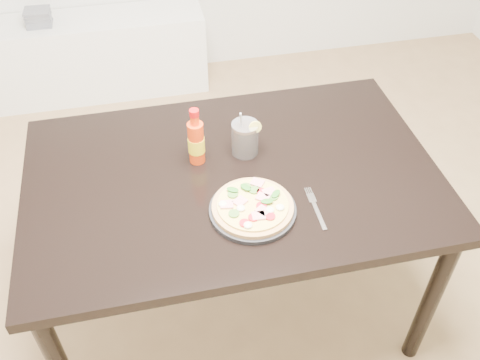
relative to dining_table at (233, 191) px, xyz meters
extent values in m
plane|color=#9E7A51|center=(0.27, -0.30, -0.67)|extent=(4.50, 4.50, 0.00)
cube|color=black|center=(0.00, 0.00, 0.06)|extent=(1.40, 0.90, 0.04)
cylinder|color=black|center=(0.64, -0.39, -0.31)|extent=(0.06, 0.06, 0.71)
cylinder|color=black|center=(-0.64, 0.39, -0.31)|extent=(0.06, 0.06, 0.71)
cylinder|color=black|center=(0.64, 0.39, -0.31)|extent=(0.06, 0.06, 0.71)
cylinder|color=black|center=(0.03, -0.19, 0.09)|extent=(0.28, 0.28, 0.02)
cylinder|color=tan|center=(0.03, -0.19, 0.11)|extent=(0.26, 0.26, 0.01)
cylinder|color=#F2E669|center=(0.03, -0.19, 0.12)|extent=(0.22, 0.22, 0.01)
cube|color=pink|center=(0.06, -0.17, 0.12)|extent=(0.05, 0.05, 0.01)
cube|color=pink|center=(-0.05, -0.18, 0.12)|extent=(0.05, 0.04, 0.01)
cube|color=pink|center=(0.06, -0.10, 0.12)|extent=(0.05, 0.05, 0.01)
cube|color=pink|center=(0.03, -0.25, 0.12)|extent=(0.04, 0.04, 0.01)
cube|color=pink|center=(0.09, -0.15, 0.12)|extent=(0.05, 0.04, 0.01)
cube|color=pink|center=(0.05, -0.23, 0.12)|extent=(0.05, 0.05, 0.01)
cube|color=pink|center=(-0.01, -0.17, 0.12)|extent=(0.05, 0.05, 0.01)
cylinder|color=red|center=(0.01, -0.25, 0.12)|extent=(0.03, 0.03, 0.01)
cylinder|color=red|center=(0.06, -0.15, 0.12)|extent=(0.03, 0.03, 0.01)
cylinder|color=red|center=(-0.02, -0.27, 0.12)|extent=(0.03, 0.03, 0.01)
cylinder|color=red|center=(0.05, -0.21, 0.12)|extent=(0.03, 0.03, 0.01)
cylinder|color=red|center=(0.06, -0.26, 0.12)|extent=(0.03, 0.03, 0.01)
cylinder|color=#477928|center=(-0.04, -0.22, 0.12)|extent=(0.03, 0.03, 0.01)
cylinder|color=#477928|center=(0.02, -0.11, 0.12)|extent=(0.03, 0.03, 0.01)
cylinder|color=#477928|center=(-0.03, -0.14, 0.12)|extent=(0.03, 0.03, 0.01)
cylinder|color=#477928|center=(0.04, -0.13, 0.12)|extent=(0.03, 0.03, 0.01)
cylinder|color=#477928|center=(0.09, -0.18, 0.12)|extent=(0.03, 0.03, 0.01)
ellipsoid|color=white|center=(-0.02, -0.20, 0.12)|extent=(0.03, 0.03, 0.01)
ellipsoid|color=white|center=(-0.01, -0.28, 0.12)|extent=(0.03, 0.03, 0.01)
ellipsoid|color=white|center=(0.07, -0.23, 0.12)|extent=(0.03, 0.03, 0.01)
ellipsoid|color=white|center=(0.10, -0.23, 0.12)|extent=(0.03, 0.03, 0.01)
ellipsoid|color=white|center=(-0.07, -0.17, 0.12)|extent=(0.03, 0.03, 0.01)
ellipsoid|color=#26701A|center=(0.10, -0.17, 0.13)|extent=(0.04, 0.04, 0.00)
ellipsoid|color=#26701A|center=(0.07, -0.20, 0.13)|extent=(0.04, 0.03, 0.00)
ellipsoid|color=#26701A|center=(-0.02, -0.12, 0.13)|extent=(0.05, 0.04, 0.00)
ellipsoid|color=#26701A|center=(0.02, -0.12, 0.13)|extent=(0.04, 0.05, 0.00)
cylinder|color=red|center=(-0.11, 0.09, 0.16)|extent=(0.07, 0.07, 0.16)
cylinder|color=yellow|center=(-0.11, 0.09, 0.15)|extent=(0.06, 0.06, 0.06)
cylinder|color=red|center=(-0.11, 0.09, 0.26)|extent=(0.03, 0.03, 0.03)
cylinder|color=red|center=(-0.11, 0.09, 0.29)|extent=(0.03, 0.03, 0.02)
cylinder|color=black|center=(0.07, 0.10, 0.14)|extent=(0.09, 0.09, 0.11)
cylinder|color=silver|center=(0.07, 0.10, 0.14)|extent=(0.09, 0.09, 0.12)
cylinder|color=#F2E059|center=(0.10, 0.08, 0.20)|extent=(0.04, 0.01, 0.04)
cylinder|color=#B2B2B7|center=(0.06, 0.11, 0.18)|extent=(0.03, 0.06, 0.17)
cube|color=silver|center=(0.22, -0.25, 0.09)|extent=(0.01, 0.12, 0.00)
cube|color=silver|center=(0.23, -0.17, 0.09)|extent=(0.02, 0.04, 0.00)
cube|color=silver|center=(0.22, -0.14, 0.09)|extent=(0.00, 0.03, 0.00)
cube|color=silver|center=(0.22, -0.14, 0.09)|extent=(0.00, 0.03, 0.00)
cube|color=silver|center=(0.23, -0.14, 0.09)|extent=(0.00, 0.03, 0.00)
cube|color=silver|center=(0.23, -0.14, 0.09)|extent=(0.00, 0.03, 0.00)
cube|color=white|center=(-0.53, 1.77, -0.42)|extent=(1.40, 0.34, 0.50)
cube|color=slate|center=(-0.78, 1.75, -0.16)|extent=(0.14, 0.12, 0.01)
cube|color=slate|center=(-0.78, 1.75, -0.15)|extent=(0.14, 0.12, 0.01)
cube|color=slate|center=(-0.78, 1.75, -0.14)|extent=(0.14, 0.12, 0.01)
cube|color=slate|center=(-0.78, 1.75, -0.13)|extent=(0.14, 0.12, 0.01)
cube|color=slate|center=(-0.78, 1.75, -0.12)|extent=(0.14, 0.12, 0.01)
cube|color=slate|center=(-0.78, 1.75, -0.11)|extent=(0.14, 0.12, 0.01)
cube|color=slate|center=(-0.78, 1.75, -0.10)|extent=(0.14, 0.12, 0.01)
cube|color=slate|center=(-0.78, 1.75, -0.09)|extent=(0.14, 0.12, 0.01)
cube|color=slate|center=(-0.78, 1.75, -0.08)|extent=(0.14, 0.12, 0.01)
camera|label=1|loc=(-0.26, -1.31, 1.32)|focal=40.00mm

